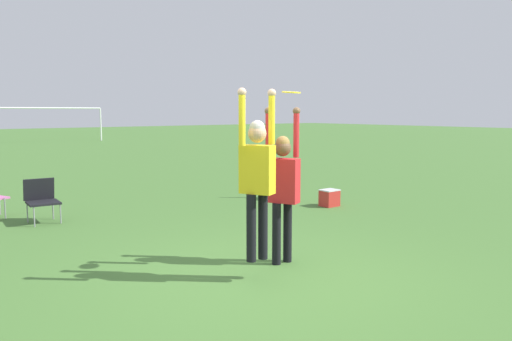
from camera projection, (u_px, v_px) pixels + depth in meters
ground_plane at (265, 277)px, 6.30m from camera, size 120.00×120.00×0.00m
person_jumping at (257, 171)px, 6.03m from camera, size 0.56×0.45×2.10m
person_defending at (282, 181)px, 6.75m from camera, size 0.60×0.49×2.14m
frisbee at (291, 92)px, 6.27m from camera, size 0.24×0.24×0.03m
camping_chair_0 at (42, 198)px, 9.38m from camera, size 0.59×0.63×0.82m
camping_chair_1 at (274, 178)px, 11.92m from camera, size 0.63×0.70×0.89m
cooler_box at (329, 198)px, 10.99m from camera, size 0.38×0.32×0.37m
soccer_goal at (49, 115)px, 33.37m from camera, size 7.10×0.10×2.35m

